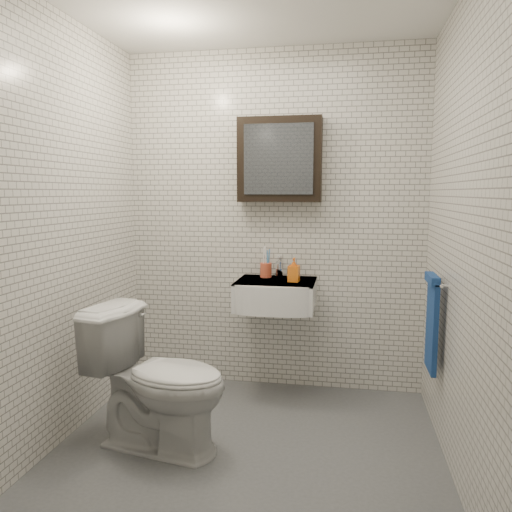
{
  "coord_description": "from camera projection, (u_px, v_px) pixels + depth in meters",
  "views": [
    {
      "loc": [
        0.53,
        -2.67,
        1.47
      ],
      "look_at": [
        -0.04,
        0.45,
        1.06
      ],
      "focal_mm": 35.0,
      "sensor_mm": 36.0,
      "label": 1
    }
  ],
  "objects": [
    {
      "name": "mirror_cabinet",
      "position": [
        280.0,
        160.0,
        3.57
      ],
      "size": [
        0.6,
        0.15,
        0.6
      ],
      "color": "black",
      "rests_on": "room_shell"
    },
    {
      "name": "washbasin",
      "position": [
        275.0,
        295.0,
        3.5
      ],
      "size": [
        0.55,
        0.5,
        0.2
      ],
      "color": "white",
      "rests_on": "room_shell"
    },
    {
      "name": "toilet",
      "position": [
        159.0,
        379.0,
        2.85
      ],
      "size": [
        0.87,
        0.6,
        0.82
      ],
      "primitive_type": "imported",
      "rotation": [
        0.0,
        0.0,
        1.38
      ],
      "color": "white",
      "rests_on": "ground"
    },
    {
      "name": "soap_bottle",
      "position": [
        294.0,
        270.0,
        3.47
      ],
      "size": [
        0.08,
        0.08,
        0.17
      ],
      "primitive_type": "imported",
      "rotation": [
        0.0,
        0.0,
        -0.09
      ],
      "color": "#FB541A",
      "rests_on": "washbasin"
    },
    {
      "name": "ground",
      "position": [
        248.0,
        447.0,
        2.89
      ],
      "size": [
        2.2,
        2.0,
        0.01
      ],
      "primitive_type": "cube",
      "color": "#505458",
      "rests_on": "ground"
    },
    {
      "name": "room_shell",
      "position": [
        248.0,
        193.0,
        2.7
      ],
      "size": [
        2.22,
        2.02,
        2.51
      ],
      "color": "silver",
      "rests_on": "ground"
    },
    {
      "name": "faucet",
      "position": [
        279.0,
        268.0,
        3.67
      ],
      "size": [
        0.06,
        0.2,
        0.15
      ],
      "color": "silver",
      "rests_on": "washbasin"
    },
    {
      "name": "toothbrush_cup",
      "position": [
        266.0,
        269.0,
        3.66
      ],
      "size": [
        0.09,
        0.09,
        0.23
      ],
      "rotation": [
        0.0,
        0.0,
        0.01
      ],
      "color": "#C34D30",
      "rests_on": "washbasin"
    },
    {
      "name": "towel_rail",
      "position": [
        432.0,
        319.0,
        2.95
      ],
      "size": [
        0.09,
        0.3,
        0.58
      ],
      "color": "silver",
      "rests_on": "room_shell"
    }
  ]
}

